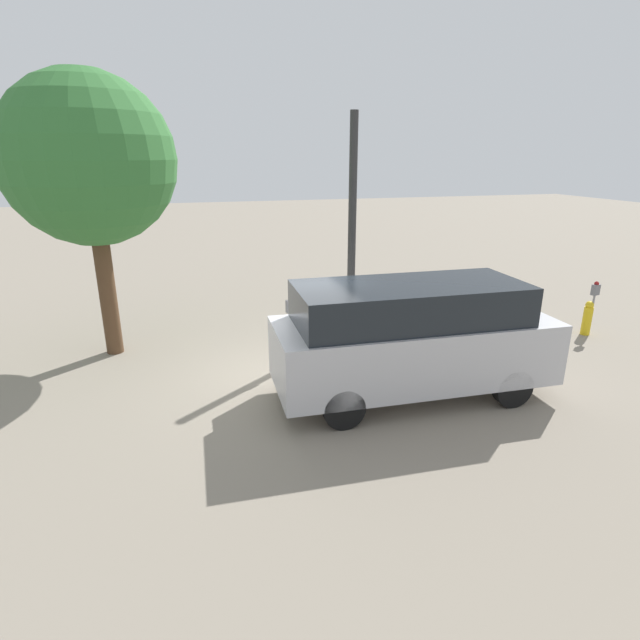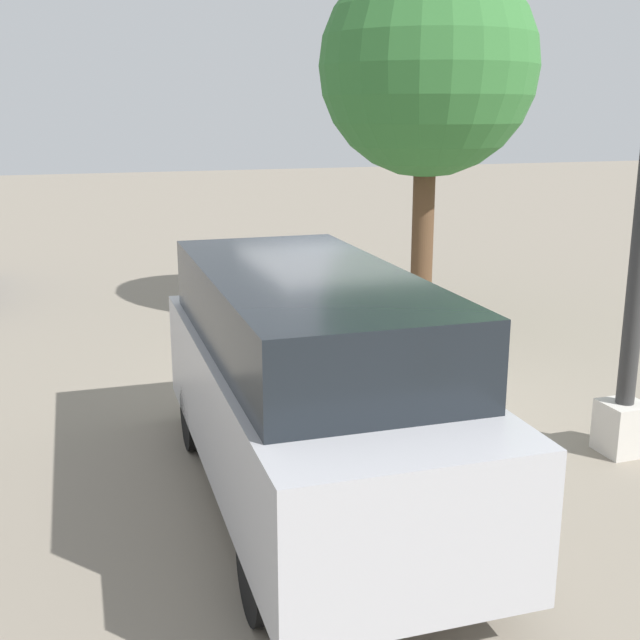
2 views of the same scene
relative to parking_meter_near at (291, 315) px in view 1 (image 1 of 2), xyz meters
name	(u,v)px [view 1 (image 1 of 2)]	position (x,y,z in m)	size (l,w,h in m)	color
ground_plane	(282,379)	(-0.35, -0.63, -1.11)	(80.00, 80.00, 0.00)	gray
parking_meter_near	(291,315)	(0.00, 0.00, 0.00)	(0.22, 0.15, 1.51)	gray
parking_meter_far	(594,296)	(7.49, -0.16, -0.11)	(0.22, 0.15, 1.36)	gray
lamp_post	(351,261)	(1.81, 1.48, 0.73)	(0.44, 0.44, 5.18)	beige
parked_van	(412,337)	(1.79, -1.96, 0.05)	(5.06, 2.00, 2.14)	#B2B2B7
street_tree	(89,161)	(-3.69, 1.81, 3.02)	(3.44, 3.44, 5.87)	#513823
fire_hydrant	(587,318)	(7.44, -0.12, -0.68)	(0.21, 0.21, 0.86)	gold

